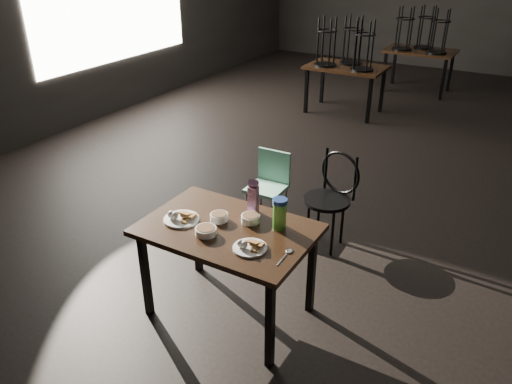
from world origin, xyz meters
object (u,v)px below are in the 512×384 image
Objects in this scene: juice_carton at (253,198)px; water_bottle at (280,214)px; main_table at (228,237)px; school_chair at (269,182)px; bentwood_chair at (332,192)px.

juice_carton is 0.29m from water_bottle.
main_table is 0.34m from juice_carton.
main_table is at bearing -151.99° from water_bottle.
juice_carton is at bearing -68.29° from school_chair.
water_bottle is 1.43m from school_chair.
main_table is at bearing -88.89° from bentwood_chair.
school_chair is (-0.39, 1.34, -0.23)m from main_table.
juice_carton is 1.17× the size of water_bottle.
school_chair is at bearing 121.39° from water_bottle.
main_table is 1.63× the size of school_chair.
water_bottle is at bearing -20.41° from juice_carton.
school_chair is at bearing 112.59° from juice_carton.
juice_carton reaches higher than school_chair.
bentwood_chair is at bearing 92.30° from water_bottle.
school_chair is (-0.44, 1.07, -0.43)m from juice_carton.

